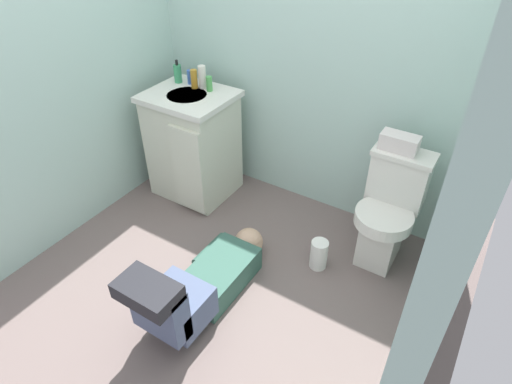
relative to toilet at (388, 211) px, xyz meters
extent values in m
cube|color=#6D5C59|center=(-0.78, -0.66, -0.39)|extent=(2.79, 2.93, 0.04)
cube|color=#AACBC1|center=(-0.78, 0.35, 0.83)|extent=(2.45, 0.08, 2.40)
cube|color=#AACBC1|center=(-1.97, -0.66, 0.83)|extent=(0.08, 1.93, 2.40)
cube|color=#AACBC1|center=(0.41, -0.66, 0.83)|extent=(0.08, 1.93, 2.40)
cube|color=silver|center=(0.00, -0.04, -0.18)|extent=(0.22, 0.30, 0.38)
cylinder|color=silver|center=(0.00, -0.10, 0.01)|extent=(0.35, 0.35, 0.08)
cube|color=silver|center=(0.00, 0.09, 0.18)|extent=(0.34, 0.17, 0.34)
cube|color=silver|center=(0.00, 0.09, 0.37)|extent=(0.36, 0.19, 0.03)
cube|color=beige|center=(-1.49, -0.06, 0.02)|extent=(0.56, 0.48, 0.78)
cube|color=silver|center=(-1.49, -0.06, 0.43)|extent=(0.60, 0.52, 0.04)
cylinder|color=silver|center=(-1.49, -0.08, 0.43)|extent=(0.28, 0.28, 0.05)
cube|color=beige|center=(-1.34, -0.31, 0.00)|extent=(0.26, 0.03, 0.66)
cylinder|color=silver|center=(-1.49, 0.08, 0.50)|extent=(0.02, 0.02, 0.10)
cube|color=#33594C|center=(-0.75, -0.78, -0.28)|extent=(0.29, 0.52, 0.17)
sphere|color=tan|center=(-0.75, -0.45, -0.27)|extent=(0.19, 0.19, 0.19)
cube|color=#4C5776|center=(-0.75, -1.14, -0.19)|extent=(0.31, 0.28, 0.20)
cube|color=#4C5776|center=(-0.75, -1.28, -0.07)|extent=(0.31, 0.12, 0.32)
cube|color=black|center=(-0.75, -1.33, 0.11)|extent=(0.31, 0.19, 0.09)
cylinder|color=#33594C|center=(-0.94, -0.62, -0.31)|extent=(0.08, 0.30, 0.08)
cube|color=silver|center=(-0.04, 0.09, 0.43)|extent=(0.22, 0.11, 0.10)
cylinder|color=#399863|center=(-1.68, 0.06, 0.52)|extent=(0.06, 0.06, 0.13)
cylinder|color=black|center=(-1.68, 0.06, 0.60)|extent=(0.02, 0.02, 0.04)
cylinder|color=#3960BE|center=(-1.59, 0.09, 0.50)|extent=(0.05, 0.05, 0.10)
cylinder|color=#C28727|center=(-1.52, 0.05, 0.52)|extent=(0.05, 0.05, 0.13)
cylinder|color=white|center=(-1.47, 0.08, 0.53)|extent=(0.05, 0.05, 0.16)
cylinder|color=#4BA44F|center=(-1.40, 0.06, 0.50)|extent=(0.04, 0.04, 0.10)
cylinder|color=white|center=(-0.30, -0.32, -0.26)|extent=(0.11, 0.11, 0.21)
camera|label=1|loc=(0.41, -2.21, 1.70)|focal=30.35mm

